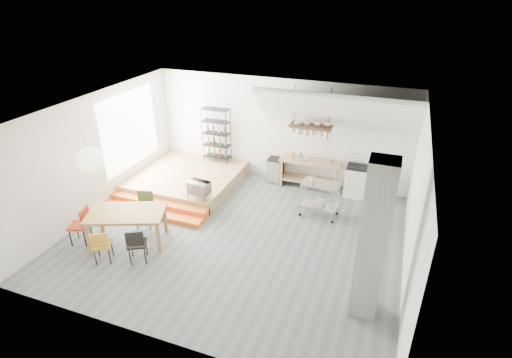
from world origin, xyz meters
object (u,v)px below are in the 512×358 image
at_px(stove, 356,180).
at_px(rolling_cart, 320,195).
at_px(dining_table, 126,215).
at_px(mini_fridge, 275,170).

relative_size(stove, rolling_cart, 1.14).
relative_size(dining_table, rolling_cart, 1.97).
distance_m(rolling_cart, mini_fridge, 2.36).
bearing_deg(dining_table, rolling_cart, 13.24).
bearing_deg(mini_fridge, stove, -1.01).
height_order(rolling_cart, mini_fridge, rolling_cart).
xyz_separation_m(dining_table, rolling_cart, (4.06, 2.81, -0.13)).
distance_m(stove, dining_table, 6.48).
xyz_separation_m(stove, dining_table, (-4.81, -4.34, 0.28)).
bearing_deg(dining_table, mini_fridge, 40.70).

